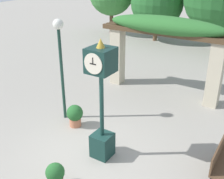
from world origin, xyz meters
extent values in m
plane|color=gray|center=(0.00, 0.00, 0.00)|extent=(60.00, 60.00, 0.00)
cube|color=#14332D|center=(0.32, 0.26, 0.34)|extent=(0.53, 0.53, 0.68)
cylinder|color=#14332D|center=(0.32, 0.26, 1.57)|extent=(0.11, 0.11, 1.78)
cylinder|color=gold|center=(0.32, 0.26, 2.48)|extent=(0.18, 0.18, 0.04)
cube|color=#14332D|center=(0.32, 0.26, 2.81)|extent=(0.62, 0.62, 0.62)
cylinder|color=beige|center=(0.32, -0.06, 2.81)|extent=(0.51, 0.02, 0.51)
cylinder|color=beige|center=(0.32, 0.57, 2.81)|extent=(0.51, 0.02, 0.51)
cube|color=black|center=(0.32, -0.08, 2.81)|extent=(0.18, 0.01, 0.02)
cube|color=black|center=(0.32, -0.08, 2.89)|extent=(0.02, 0.01, 0.16)
cone|color=gold|center=(0.32, 0.26, 3.23)|extent=(0.22, 0.22, 0.23)
cube|color=#BCB299|center=(-2.08, 4.98, 1.22)|extent=(0.49, 0.49, 2.44)
cube|color=#BCB299|center=(2.08, 4.98, 1.22)|extent=(0.49, 0.49, 2.44)
cube|color=#4C3823|center=(0.00, 4.74, 2.53)|extent=(5.25, 0.16, 0.18)
cube|color=#4C3823|center=(0.00, 4.98, 2.53)|extent=(5.25, 0.16, 0.18)
cube|color=#4C3823|center=(0.00, 5.23, 2.53)|extent=(5.25, 0.16, 0.18)
ellipsoid|color=#2D6B2D|center=(0.00, 4.98, 2.79)|extent=(4.66, 1.09, 0.70)
cylinder|color=#B26B4C|center=(-1.31, 1.07, 0.14)|extent=(0.38, 0.38, 0.28)
sphere|color=#235B28|center=(-1.31, 1.07, 0.48)|extent=(0.54, 0.54, 0.54)
sphere|color=#235B28|center=(0.05, -1.34, 0.41)|extent=(0.46, 0.46, 0.46)
cube|color=brown|center=(3.18, 1.27, 0.67)|extent=(0.04, 1.60, 0.45)
cylinder|color=#19382D|center=(-1.97, 1.31, 1.54)|extent=(0.10, 0.10, 3.08)
sphere|color=white|center=(-1.97, 1.31, 3.25)|extent=(0.33, 0.33, 0.33)
cylinder|color=brown|center=(-7.39, 12.80, 0.92)|extent=(0.28, 0.28, 1.84)
cylinder|color=brown|center=(-3.77, 12.72, 0.67)|extent=(0.28, 0.28, 1.33)
sphere|color=#235B28|center=(-3.77, 12.72, 2.55)|extent=(3.47, 3.47, 3.47)
cylinder|color=brown|center=(0.22, 12.75, 0.84)|extent=(0.28, 0.28, 1.68)
camera|label=1|loc=(4.01, -5.03, 4.97)|focal=45.00mm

